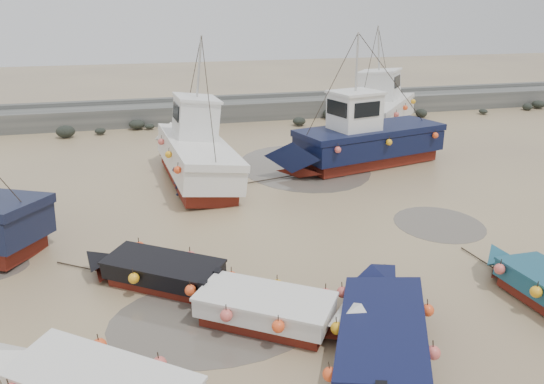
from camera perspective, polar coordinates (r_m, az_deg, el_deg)
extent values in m
plane|color=tan|center=(16.01, 5.87, -8.36)|extent=(120.00, 120.00, 0.00)
cube|color=#60605C|center=(36.22, -6.30, 8.58)|extent=(60.00, 2.20, 1.20)
cube|color=#60605C|center=(37.27, -6.62, 10.02)|extent=(60.00, 0.60, 0.25)
ellipsoid|color=black|center=(34.55, 2.94, 7.62)|extent=(0.84, 0.86, 0.51)
ellipsoid|color=black|center=(36.84, 6.27, 8.36)|extent=(0.98, 1.07, 0.72)
ellipsoid|color=black|center=(38.66, 15.76, 8.17)|extent=(0.78, 0.90, 0.59)
ellipsoid|color=black|center=(43.96, 25.77, 8.24)|extent=(0.68, 0.72, 0.52)
ellipsoid|color=black|center=(41.04, 21.77, 8.06)|extent=(0.60, 0.70, 0.31)
ellipsoid|color=black|center=(34.41, -14.33, 7.07)|extent=(0.99, 0.80, 0.58)
ellipsoid|color=black|center=(37.93, 12.97, 8.07)|extent=(0.54, 0.46, 0.30)
ellipsoid|color=black|center=(37.04, 9.35, 8.08)|extent=(0.61, 0.47, 0.46)
ellipsoid|color=black|center=(45.02, 26.74, 8.43)|extent=(0.92, 0.97, 0.58)
ellipsoid|color=black|center=(34.25, -13.02, 6.90)|extent=(0.61, 0.53, 0.32)
ellipsoid|color=black|center=(38.13, 10.79, 8.35)|extent=(0.67, 0.55, 0.43)
ellipsoid|color=black|center=(33.55, -21.33, 6.08)|extent=(1.09, 0.88, 0.72)
ellipsoid|color=black|center=(33.71, -18.00, 6.26)|extent=(0.65, 0.60, 0.37)
ellipsoid|color=black|center=(36.41, 9.40, 8.03)|extent=(0.88, 0.64, 0.62)
ellipsoid|color=black|center=(33.84, -7.21, 7.11)|extent=(0.64, 0.62, 0.48)
ellipsoid|color=black|center=(36.76, 6.40, 8.10)|extent=(0.55, 0.45, 0.29)
cylinder|color=#595248|center=(13.82, -5.79, -13.28)|extent=(5.51, 5.51, 0.01)
cylinder|color=#595248|center=(20.00, 17.52, -3.29)|extent=(3.15, 3.15, 0.01)
cylinder|color=#595248|center=(25.86, 3.34, 2.80)|extent=(6.21, 6.21, 0.01)
pyramid|color=silver|center=(12.52, -25.79, -13.94)|extent=(1.42, 1.54, 0.90)
cube|color=brown|center=(11.27, -17.61, -18.56)|extent=(3.19, 2.85, 0.10)
cube|color=silver|center=(11.22, -17.66, -18.20)|extent=(3.94, 3.54, 0.07)
sphere|color=#FB5422|center=(11.40, -11.77, -17.85)|extent=(0.30, 0.30, 0.30)
sphere|color=#FB5422|center=(12.21, -17.79, -15.64)|extent=(0.30, 0.30, 0.30)
cube|color=maroon|center=(12.72, 11.99, -16.12)|extent=(3.05, 4.08, 0.30)
cube|color=#0C1033|center=(12.50, 12.11, -14.72)|extent=(3.41, 4.45, 0.45)
pyramid|color=#0C1033|center=(14.33, 12.27, -7.89)|extent=(1.93, 1.43, 0.90)
cube|color=brown|center=(12.41, 12.17, -14.09)|extent=(2.80, 3.71, 0.10)
cube|color=#0C1033|center=(12.36, 12.20, -13.75)|extent=(3.52, 4.56, 0.07)
cylinder|color=black|center=(15.62, 12.01, -9.36)|extent=(0.92, 1.81, 0.04)
sphere|color=#FB5422|center=(11.14, 6.60, -18.56)|extent=(0.30, 0.30, 0.30)
sphere|color=#FB5422|center=(11.86, 17.27, -16.73)|extent=(0.30, 0.30, 0.30)
sphere|color=#FB5422|center=(12.45, 7.32, -13.99)|extent=(0.30, 0.30, 0.30)
sphere|color=#FB5422|center=(13.20, 16.68, -12.60)|extent=(0.30, 0.30, 0.30)
sphere|color=#FB5422|center=(13.83, 7.87, -10.31)|extent=(0.30, 0.30, 0.30)
pyramid|color=navy|center=(16.63, 23.99, -5.24)|extent=(1.53, 0.83, 0.90)
cylinder|color=black|center=(17.57, 21.70, -6.98)|extent=(0.21, 2.00, 0.04)
sphere|color=#FB5422|center=(15.00, 26.41, -9.83)|extent=(0.30, 0.30, 0.30)
sphere|color=#FB5422|center=(15.78, 23.16, -7.84)|extent=(0.30, 0.30, 0.30)
cube|color=maroon|center=(15.30, -11.42, -9.46)|extent=(3.08, 2.65, 0.30)
cube|color=black|center=(15.12, -11.51, -8.22)|extent=(3.37, 2.94, 0.45)
pyramid|color=black|center=(16.00, -17.62, -5.37)|extent=(1.33, 1.45, 0.90)
cube|color=brown|center=(15.05, -11.56, -7.66)|extent=(2.81, 2.43, 0.10)
cube|color=black|center=(15.00, -11.58, -7.36)|extent=(3.46, 3.02, 0.07)
cube|color=black|center=(14.27, -5.74, -8.89)|extent=(0.27, 0.28, 0.35)
cylinder|color=black|center=(16.92, -19.58, -7.75)|extent=(1.64, 1.21, 0.04)
sphere|color=#FB5422|center=(13.90, -8.67, -10.19)|extent=(0.30, 0.30, 0.30)
sphere|color=#FB5422|center=(15.44, -8.67, -6.98)|extent=(0.30, 0.30, 0.30)
sphere|color=#FB5422|center=(14.75, -14.55, -8.77)|extent=(0.30, 0.30, 0.30)
sphere|color=#FB5422|center=(16.30, -13.96, -5.87)|extent=(0.30, 0.30, 0.30)
cube|color=maroon|center=(13.41, -0.73, -13.56)|extent=(3.19, 2.75, 0.30)
cube|color=silver|center=(13.21, -0.73, -12.20)|extent=(3.50, 3.05, 0.45)
pyramid|color=silver|center=(12.51, 7.88, -11.97)|extent=(1.43, 1.62, 0.90)
cube|color=brown|center=(13.12, -0.74, -11.59)|extent=(2.90, 2.52, 0.10)
cube|color=silver|center=(13.07, -0.74, -11.25)|extent=(3.59, 3.15, 0.07)
cube|color=black|center=(13.72, -7.44, -10.20)|extent=(0.27, 0.28, 0.35)
cylinder|color=black|center=(12.92, 11.52, -16.10)|extent=(1.67, 1.17, 0.04)
sphere|color=#FB5422|center=(14.27, -4.37, -9.15)|extent=(0.30, 0.30, 0.30)
sphere|color=#FB5422|center=(12.70, -4.94, -13.16)|extent=(0.30, 0.30, 0.30)
sphere|color=#FB5422|center=(13.85, 0.55, -10.06)|extent=(0.30, 0.30, 0.30)
sphere|color=#FB5422|center=(12.28, 0.68, -14.32)|extent=(0.30, 0.30, 0.30)
sphere|color=#FB5422|center=(13.53, 5.77, -10.94)|extent=(0.30, 0.30, 0.30)
sphere|color=#DF5D53|center=(19.52, -26.66, -0.76)|extent=(0.30, 0.30, 0.30)
cube|color=maroon|center=(23.54, -8.25, 1.60)|extent=(2.57, 6.81, 0.55)
cube|color=white|center=(23.32, -8.34, 3.35)|extent=(2.97, 7.33, 0.95)
pyramid|color=white|center=(27.11, -10.08, 7.08)|extent=(2.55, 1.60, 1.40)
cube|color=brown|center=(23.19, -8.40, 4.57)|extent=(2.86, 7.16, 0.08)
cube|color=white|center=(23.15, -8.42, 4.91)|extent=(3.03, 7.49, 0.30)
cube|color=white|center=(23.87, -8.98, 7.72)|extent=(1.86, 2.12, 1.70)
cube|color=white|center=(23.70, -9.10, 9.87)|extent=(2.01, 2.29, 0.12)
cube|color=black|center=(24.80, -9.44, 8.74)|extent=(1.46, 0.16, 0.68)
cylinder|color=#B7B7B2|center=(23.51, -9.28, 13.14)|extent=(0.10, 0.10, 2.60)
cylinder|color=black|center=(28.60, -10.25, 4.23)|extent=(0.27, 3.00, 0.05)
sphere|color=#DF5D53|center=(20.32, -10.58, 1.82)|extent=(0.30, 0.30, 0.30)
sphere|color=#DF5D53|center=(21.90, -4.07, 3.40)|extent=(0.30, 0.30, 0.30)
sphere|color=#DF5D53|center=(22.49, -11.47, 3.49)|extent=(0.30, 0.30, 0.30)
sphere|color=#DF5D53|center=(24.03, -5.48, 4.84)|extent=(0.30, 0.30, 0.30)
sphere|color=#DF5D53|center=(24.68, -12.21, 4.87)|extent=(0.30, 0.30, 0.30)
sphere|color=#DF5D53|center=(26.19, -6.66, 6.03)|extent=(0.30, 0.30, 0.30)
cube|color=maroon|center=(26.52, 10.35, 3.55)|extent=(7.04, 3.71, 0.55)
cube|color=black|center=(26.33, 10.45, 5.12)|extent=(7.61, 4.21, 0.95)
pyramid|color=black|center=(23.86, 2.63, 5.65)|extent=(1.99, 2.87, 1.40)
cube|color=brown|center=(26.20, 10.52, 6.21)|extent=(7.43, 4.07, 0.08)
cube|color=black|center=(26.17, 10.53, 6.50)|extent=(7.78, 4.30, 0.30)
cube|color=white|center=(25.38, 8.91, 8.43)|extent=(2.37, 2.24, 1.70)
cube|color=white|center=(25.22, 9.02, 10.46)|extent=(2.56, 2.42, 0.12)
cube|color=black|center=(24.74, 7.02, 8.84)|extent=(0.41, 1.52, 0.68)
cylinder|color=#B7B7B2|center=(25.05, 9.19, 13.53)|extent=(0.10, 0.10, 2.60)
cylinder|color=black|center=(23.79, 0.20, 1.38)|extent=(2.93, 0.74, 0.05)
sphere|color=#DF5D53|center=(27.09, 17.16, 5.75)|extent=(0.30, 0.30, 0.30)
sphere|color=#DF5D53|center=(28.20, 11.01, 6.79)|extent=(0.30, 0.30, 0.30)
sphere|color=#DF5D53|center=(25.18, 12.49, 5.15)|extent=(0.30, 0.30, 0.30)
sphere|color=#DF5D53|center=(26.53, 6.14, 6.23)|extent=(0.30, 0.30, 0.30)
sphere|color=#DF5D53|center=(23.47, 7.11, 4.41)|extent=(0.30, 0.30, 0.30)
cube|color=maroon|center=(33.26, 11.15, 6.76)|extent=(6.45, 6.97, 0.55)
cube|color=silver|center=(33.10, 11.24, 8.03)|extent=(7.13, 7.66, 0.95)
pyramid|color=silver|center=(37.05, 13.01, 10.22)|extent=(3.29, 3.09, 1.40)
cube|color=brown|center=(33.01, 11.30, 8.90)|extent=(6.92, 7.45, 0.08)
cube|color=silver|center=(32.98, 11.31, 9.14)|extent=(7.28, 7.83, 0.30)
cube|color=white|center=(33.79, 11.86, 11.02)|extent=(2.95, 2.93, 1.70)
cube|color=white|center=(33.67, 11.97, 12.55)|extent=(3.19, 3.16, 0.12)
cube|color=black|center=(34.74, 12.31, 11.64)|extent=(1.45, 1.23, 0.68)
cylinder|color=#B7B7B2|center=(33.54, 12.14, 14.85)|extent=(0.10, 0.10, 2.60)
cylinder|color=black|center=(38.46, 13.21, 7.97)|extent=(1.97, 2.33, 0.05)
sphere|color=#DF5D53|center=(30.72, 6.83, 8.05)|extent=(0.30, 0.30, 0.30)
sphere|color=#DF5D53|center=(30.98, 13.45, 7.75)|extent=(0.30, 0.30, 0.30)
sphere|color=#DF5D53|center=(32.92, 8.17, 8.77)|extent=(0.30, 0.30, 0.30)
sphere|color=#DF5D53|center=(33.25, 14.35, 8.47)|extent=(0.30, 0.30, 0.30)
sphere|color=#DF5D53|center=(35.14, 9.35, 9.40)|extent=(0.30, 0.30, 0.30)
sphere|color=#DF5D53|center=(35.52, 15.14, 9.09)|extent=(0.30, 0.30, 0.30)
imported|color=#191F3C|center=(22.29, -9.80, -0.28)|extent=(0.72, 0.60, 1.68)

